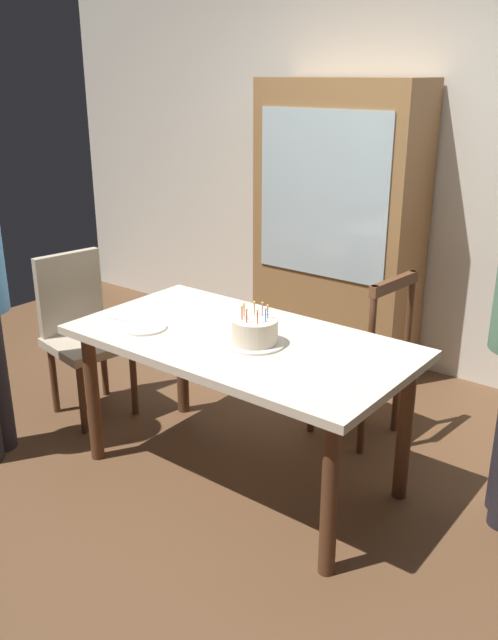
# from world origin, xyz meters

# --- Properties ---
(ground) EXTENTS (6.40, 6.40, 0.00)m
(ground) POSITION_xyz_m (0.00, 0.00, 0.00)
(ground) COLOR brown
(back_wall) EXTENTS (6.40, 0.10, 2.60)m
(back_wall) POSITION_xyz_m (0.00, 1.85, 1.30)
(back_wall) COLOR silver
(back_wall) RESTS_ON ground
(dining_table) EXTENTS (1.62, 0.87, 0.76)m
(dining_table) POSITION_xyz_m (0.00, 0.00, 0.66)
(dining_table) COLOR beige
(dining_table) RESTS_ON ground
(birthday_cake) EXTENTS (0.28, 0.28, 0.19)m
(birthday_cake) POSITION_xyz_m (0.10, -0.02, 0.81)
(birthday_cake) COLOR silver
(birthday_cake) RESTS_ON dining_table
(plate_near_celebrant) EXTENTS (0.22, 0.22, 0.01)m
(plate_near_celebrant) POSITION_xyz_m (-0.45, -0.19, 0.76)
(plate_near_celebrant) COLOR white
(plate_near_celebrant) RESTS_ON dining_table
(plate_far_side) EXTENTS (0.22, 0.22, 0.01)m
(plate_far_side) POSITION_xyz_m (-0.08, 0.19, 0.76)
(plate_far_side) COLOR white
(plate_far_side) RESTS_ON dining_table
(fork_near_celebrant) EXTENTS (0.18, 0.05, 0.01)m
(fork_near_celebrant) POSITION_xyz_m (-0.61, -0.19, 0.76)
(fork_near_celebrant) COLOR silver
(fork_near_celebrant) RESTS_ON dining_table
(fork_far_side) EXTENTS (0.18, 0.04, 0.01)m
(fork_far_side) POSITION_xyz_m (-0.24, 0.20, 0.76)
(fork_far_side) COLOR silver
(fork_far_side) RESTS_ON dining_table
(chair_spindle_back) EXTENTS (0.48, 0.48, 0.95)m
(chair_spindle_back) POSITION_xyz_m (0.25, 0.75, 0.46)
(chair_spindle_back) COLOR #56331E
(chair_spindle_back) RESTS_ON ground
(chair_upholstered) EXTENTS (0.51, 0.51, 0.95)m
(chair_upholstered) POSITION_xyz_m (-1.20, 0.01, 0.53)
(chair_upholstered) COLOR tan
(chair_upholstered) RESTS_ON ground
(china_cabinet) EXTENTS (1.10, 0.45, 1.90)m
(china_cabinet) POSITION_xyz_m (-0.41, 1.56, 0.95)
(china_cabinet) COLOR #9E7042
(china_cabinet) RESTS_ON ground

